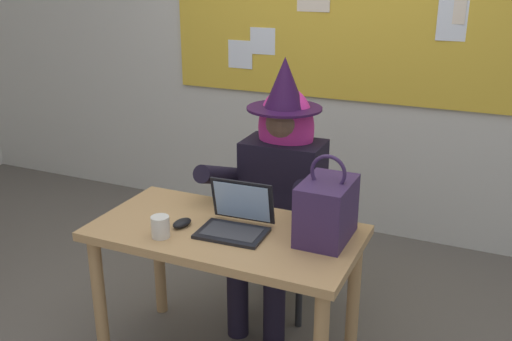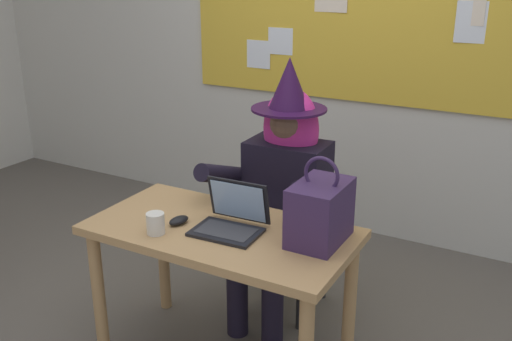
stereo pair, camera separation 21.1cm
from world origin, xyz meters
name	(u,v)px [view 1 (the left image)]	position (x,y,z in m)	size (l,w,h in m)	color
wall_back_bulletin	(338,38)	(0.00, 1.78, 1.35)	(6.68, 1.95, 2.68)	beige
desk_main	(226,251)	(0.05, 0.01, 0.60)	(1.20, 0.63, 0.71)	tan
chair_at_desk	(286,218)	(0.08, 0.68, 0.49)	(0.43, 0.43, 0.89)	black
person_costumed	(279,178)	(0.08, 0.56, 0.77)	(0.60, 0.66, 1.39)	black
laptop	(236,220)	(0.10, 0.02, 0.76)	(0.31, 0.26, 0.21)	black
computer_mouse	(182,223)	(-0.14, -0.05, 0.73)	(0.06, 0.10, 0.03)	black
handbag	(327,209)	(0.48, 0.11, 0.85)	(0.20, 0.30, 0.38)	#38234C
coffee_mug	(160,227)	(-0.17, -0.18, 0.76)	(0.08, 0.08, 0.10)	silver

